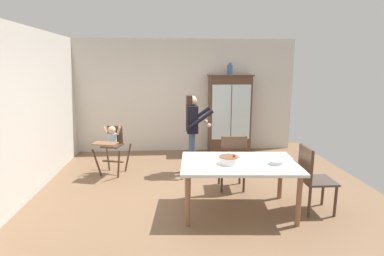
{
  "coord_description": "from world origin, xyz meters",
  "views": [
    {
      "loc": [
        -0.38,
        -4.82,
        2.09
      ],
      "look_at": [
        0.03,
        0.7,
        0.95
      ],
      "focal_mm": 28.69,
      "sensor_mm": 36.0,
      "label": 1
    }
  ],
  "objects_px": {
    "birthday_cake": "(229,160)",
    "china_cabinet": "(229,114)",
    "adult_person": "(192,125)",
    "serving_bowl": "(276,162)",
    "ceramic_vase": "(230,69)",
    "high_chair_with_toddler": "(112,141)",
    "dining_chair_right_end": "(311,175)",
    "dining_chair_far_side": "(233,159)",
    "dining_table": "(239,168)"
  },
  "relations": [
    {
      "from": "adult_person",
      "to": "high_chair_with_toddler",
      "type": "bearing_deg",
      "value": 86.28
    },
    {
      "from": "high_chair_with_toddler",
      "to": "serving_bowl",
      "type": "xyz_separation_m",
      "value": [
        2.56,
        -1.85,
        0.11
      ]
    },
    {
      "from": "birthday_cake",
      "to": "dining_chair_right_end",
      "type": "height_order",
      "value": "dining_chair_right_end"
    },
    {
      "from": "dining_chair_far_side",
      "to": "dining_chair_right_end",
      "type": "bearing_deg",
      "value": 141.93
    },
    {
      "from": "china_cabinet",
      "to": "ceramic_vase",
      "type": "bearing_deg",
      "value": 157.93
    },
    {
      "from": "ceramic_vase",
      "to": "adult_person",
      "type": "bearing_deg",
      "value": -124.62
    },
    {
      "from": "high_chair_with_toddler",
      "to": "serving_bowl",
      "type": "relative_size",
      "value": 5.28
    },
    {
      "from": "dining_chair_right_end",
      "to": "dining_chair_far_side",
      "type": "bearing_deg",
      "value": 50.7
    },
    {
      "from": "dining_chair_far_side",
      "to": "china_cabinet",
      "type": "bearing_deg",
      "value": -97.16
    },
    {
      "from": "dining_table",
      "to": "dining_chair_right_end",
      "type": "bearing_deg",
      "value": -4.86
    },
    {
      "from": "adult_person",
      "to": "dining_chair_right_end",
      "type": "relative_size",
      "value": 1.59
    },
    {
      "from": "ceramic_vase",
      "to": "dining_chair_far_side",
      "type": "distance_m",
      "value": 2.79
    },
    {
      "from": "china_cabinet",
      "to": "serving_bowl",
      "type": "bearing_deg",
      "value": -89.63
    },
    {
      "from": "china_cabinet",
      "to": "ceramic_vase",
      "type": "distance_m",
      "value": 1.05
    },
    {
      "from": "dining_table",
      "to": "serving_bowl",
      "type": "distance_m",
      "value": 0.51
    },
    {
      "from": "adult_person",
      "to": "dining_chair_far_side",
      "type": "distance_m",
      "value": 1.18
    },
    {
      "from": "ceramic_vase",
      "to": "dining_table",
      "type": "distance_m",
      "value": 3.4
    },
    {
      "from": "high_chair_with_toddler",
      "to": "serving_bowl",
      "type": "height_order",
      "value": "high_chair_with_toddler"
    },
    {
      "from": "china_cabinet",
      "to": "high_chair_with_toddler",
      "type": "height_order",
      "value": "china_cabinet"
    },
    {
      "from": "birthday_cake",
      "to": "dining_chair_right_end",
      "type": "bearing_deg",
      "value": -1.42
    },
    {
      "from": "serving_bowl",
      "to": "dining_chair_far_side",
      "type": "xyz_separation_m",
      "value": [
        -0.42,
        0.87,
        -0.21
      ]
    },
    {
      "from": "high_chair_with_toddler",
      "to": "dining_chair_far_side",
      "type": "height_order",
      "value": "dining_chair_far_side"
    },
    {
      "from": "serving_bowl",
      "to": "dining_chair_far_side",
      "type": "distance_m",
      "value": 0.99
    },
    {
      "from": "adult_person",
      "to": "dining_table",
      "type": "bearing_deg",
      "value": -163.77
    },
    {
      "from": "adult_person",
      "to": "dining_chair_far_side",
      "type": "relative_size",
      "value": 1.59
    },
    {
      "from": "china_cabinet",
      "to": "dining_table",
      "type": "xyz_separation_m",
      "value": [
        -0.46,
        -3.1,
        -0.29
      ]
    },
    {
      "from": "birthday_cake",
      "to": "dining_chair_far_side",
      "type": "relative_size",
      "value": 0.29
    },
    {
      "from": "serving_bowl",
      "to": "china_cabinet",
      "type": "bearing_deg",
      "value": 90.37
    },
    {
      "from": "dining_chair_right_end",
      "to": "high_chair_with_toddler",
      "type": "bearing_deg",
      "value": 61.1
    },
    {
      "from": "birthday_cake",
      "to": "serving_bowl",
      "type": "xyz_separation_m",
      "value": [
        0.64,
        -0.08,
        -0.03
      ]
    },
    {
      "from": "birthday_cake",
      "to": "serving_bowl",
      "type": "height_order",
      "value": "birthday_cake"
    },
    {
      "from": "adult_person",
      "to": "serving_bowl",
      "type": "relative_size",
      "value": 8.5
    },
    {
      "from": "birthday_cake",
      "to": "china_cabinet",
      "type": "bearing_deg",
      "value": 78.86
    },
    {
      "from": "ceramic_vase",
      "to": "birthday_cake",
      "type": "xyz_separation_m",
      "value": [
        -0.61,
        -3.16,
        -1.2
      ]
    },
    {
      "from": "dining_table",
      "to": "birthday_cake",
      "type": "relative_size",
      "value": 6.1
    },
    {
      "from": "ceramic_vase",
      "to": "dining_chair_far_side",
      "type": "xyz_separation_m",
      "value": [
        -0.39,
        -2.36,
        -1.44
      ]
    },
    {
      "from": "ceramic_vase",
      "to": "serving_bowl",
      "type": "bearing_deg",
      "value": -89.47
    },
    {
      "from": "birthday_cake",
      "to": "serving_bowl",
      "type": "distance_m",
      "value": 0.65
    },
    {
      "from": "ceramic_vase",
      "to": "dining_chair_right_end",
      "type": "xyz_separation_m",
      "value": [
        0.58,
        -3.19,
        -1.44
      ]
    },
    {
      "from": "ceramic_vase",
      "to": "dining_chair_right_end",
      "type": "relative_size",
      "value": 0.28
    },
    {
      "from": "adult_person",
      "to": "china_cabinet",
      "type": "bearing_deg",
      "value": -36.7
    },
    {
      "from": "birthday_cake",
      "to": "dining_table",
      "type": "bearing_deg",
      "value": 19.71
    },
    {
      "from": "birthday_cake",
      "to": "adult_person",
      "type": "bearing_deg",
      "value": 102.4
    },
    {
      "from": "ceramic_vase",
      "to": "birthday_cake",
      "type": "relative_size",
      "value": 0.96
    },
    {
      "from": "china_cabinet",
      "to": "ceramic_vase",
      "type": "xyz_separation_m",
      "value": [
        -0.01,
        0.0,
        1.05
      ]
    },
    {
      "from": "ceramic_vase",
      "to": "adult_person",
      "type": "height_order",
      "value": "ceramic_vase"
    },
    {
      "from": "dining_chair_far_side",
      "to": "dining_table",
      "type": "bearing_deg",
      "value": 87.59
    },
    {
      "from": "dining_chair_far_side",
      "to": "dining_chair_right_end",
      "type": "height_order",
      "value": "same"
    },
    {
      "from": "adult_person",
      "to": "dining_chair_far_side",
      "type": "xyz_separation_m",
      "value": [
        0.6,
        -0.93,
        -0.41
      ]
    },
    {
      "from": "high_chair_with_toddler",
      "to": "dining_chair_right_end",
      "type": "relative_size",
      "value": 0.99
    }
  ]
}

